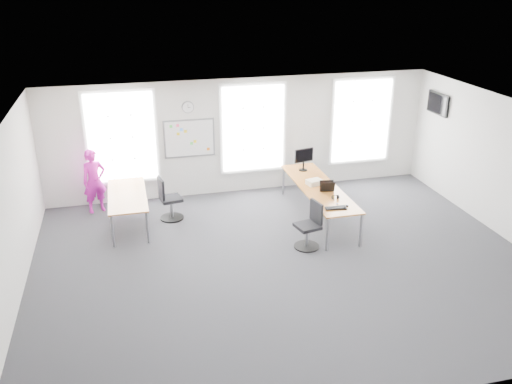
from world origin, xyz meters
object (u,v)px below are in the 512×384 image
object	(u,v)px
desk_left	(127,197)
person	(94,181)
desk_right	(319,189)
chair_left	(168,201)
monitor	(304,157)
chair_right	(310,228)
headphones	(335,197)
keyboard	(336,208)

from	to	relation	value
desk_left	person	world-z (taller)	person
desk_right	chair_left	distance (m)	3.53
desk_left	chair_left	xyz separation A→B (m)	(0.93, 0.12, -0.25)
person	monitor	bearing A→B (deg)	-25.87
chair_left	monitor	size ratio (longest dim) A/B	1.83
chair_right	monitor	xyz separation A→B (m)	(0.68, 2.45, 0.69)
chair_left	person	size ratio (longest dim) A/B	0.67
chair_right	headphones	xyz separation A→B (m)	(0.77, 0.54, 0.39)
headphones	desk_right	bearing A→B (deg)	90.38
desk_left	keyboard	world-z (taller)	keyboard
chair_left	monitor	xyz separation A→B (m)	(3.43, 0.33, 0.68)
chair_left	keyboard	xyz separation A→B (m)	(3.35, -2.06, 0.35)
desk_left	monitor	world-z (taller)	monitor
desk_right	monitor	world-z (taller)	monitor
chair_left	person	world-z (taller)	person
chair_left	monitor	distance (m)	3.51
desk_right	headphones	distance (m)	0.78
keyboard	headphones	distance (m)	0.51
desk_right	keyboard	world-z (taller)	keyboard
headphones	person	bearing A→B (deg)	147.96
chair_left	keyboard	distance (m)	3.95
chair_right	headphones	world-z (taller)	chair_right
keyboard	headphones	xyz separation A→B (m)	(0.17, 0.48, 0.03)
monitor	desk_right	bearing A→B (deg)	-102.61
chair_right	keyboard	bearing A→B (deg)	83.46
desk_left	monitor	bearing A→B (deg)	5.91
chair_left	headphones	size ratio (longest dim) A/B	6.48
chair_right	headphones	size ratio (longest dim) A/B	6.29
desk_left	headphones	xyz separation A→B (m)	(4.45, -1.45, 0.13)
monitor	keyboard	bearing A→B (deg)	-104.34
keyboard	chair_left	bearing A→B (deg)	157.45
desk_right	keyboard	xyz separation A→B (m)	(-0.08, -1.25, 0.06)
desk_right	monitor	bearing A→B (deg)	89.74
headphones	monitor	distance (m)	1.93
person	chair_left	bearing A→B (deg)	-47.70
desk_left	keyboard	bearing A→B (deg)	-24.37
keyboard	headphones	bearing A→B (deg)	79.27
keyboard	chair_right	bearing A→B (deg)	-165.12
desk_right	chair_right	world-z (taller)	chair_right
desk_right	headphones	bearing A→B (deg)	-82.99
chair_left	headphones	distance (m)	3.88
chair_right	keyboard	distance (m)	0.70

